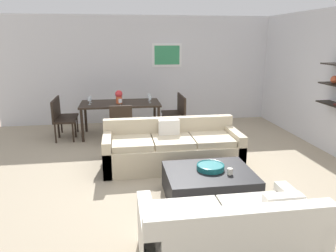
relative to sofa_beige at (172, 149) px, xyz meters
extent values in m
plane|color=tan|center=(0.08, -0.34, -0.29)|extent=(18.00, 18.00, 0.00)
cube|color=silver|center=(0.38, 3.19, 1.06)|extent=(8.40, 0.06, 2.70)
cube|color=white|center=(0.39, 3.15, 1.44)|extent=(0.76, 0.02, 0.59)
cube|color=#338C59|center=(0.39, 3.13, 1.44)|extent=(0.64, 0.01, 0.47)
cube|color=silver|center=(3.11, 0.26, 1.06)|extent=(0.06, 8.20, 2.70)
sphere|color=#D85933|center=(2.94, 0.05, 1.14)|extent=(0.14, 0.14, 0.14)
cube|color=beige|center=(0.00, -0.04, -0.08)|extent=(2.32, 0.90, 0.42)
cube|color=beige|center=(0.00, 0.33, 0.31)|extent=(2.32, 0.16, 0.36)
cube|color=beige|center=(-1.09, -0.04, 0.01)|extent=(0.14, 0.90, 0.60)
cube|color=beige|center=(1.09, -0.04, 0.01)|extent=(0.14, 0.90, 0.60)
cube|color=beige|center=(-0.68, -0.08, 0.18)|extent=(0.66, 0.70, 0.10)
cube|color=beige|center=(0.00, -0.08, 0.18)|extent=(0.66, 0.70, 0.10)
cube|color=beige|center=(0.68, -0.08, 0.18)|extent=(0.66, 0.70, 0.10)
cube|color=white|center=(-0.03, 0.15, 0.31)|extent=(0.37, 0.14, 0.36)
cube|color=silver|center=(0.11, -2.54, -0.08)|extent=(1.66, 0.90, 0.42)
cube|color=silver|center=(0.11, -2.91, 0.31)|extent=(1.66, 0.16, 0.36)
cube|color=silver|center=(0.87, -2.54, 0.01)|extent=(0.14, 0.90, 0.60)
cube|color=silver|center=(-0.65, -2.54, 0.01)|extent=(0.14, 0.90, 0.60)
cube|color=silver|center=(0.46, -2.50, 0.18)|extent=(0.67, 0.70, 0.10)
cube|color=silver|center=(-0.24, -2.50, 0.18)|extent=(0.67, 0.70, 0.10)
cube|color=white|center=(0.56, -2.73, 0.31)|extent=(0.36, 0.12, 0.36)
cube|color=black|center=(0.32, -1.21, -0.10)|extent=(1.19, 0.96, 0.38)
cylinder|color=#19666B|center=(0.35, -1.15, 0.12)|extent=(0.38, 0.38, 0.07)
torus|color=#19666B|center=(0.35, -1.15, 0.15)|extent=(0.38, 0.38, 0.02)
cylinder|color=silver|center=(0.56, -1.36, 0.13)|extent=(0.08, 0.08, 0.09)
cube|color=black|center=(-0.84, 1.99, 0.44)|extent=(1.75, 0.92, 0.04)
cylinder|color=black|center=(-1.66, 1.59, 0.06)|extent=(0.06, 0.06, 0.71)
cylinder|color=black|center=(-0.03, 1.59, 0.06)|extent=(0.06, 0.06, 0.71)
cylinder|color=black|center=(-1.66, 2.39, 0.06)|extent=(0.06, 0.06, 0.71)
cylinder|color=black|center=(-0.03, 2.39, 0.06)|extent=(0.06, 0.06, 0.71)
cube|color=black|center=(-2.04, 1.78, 0.14)|extent=(0.44, 0.44, 0.04)
cube|color=black|center=(-2.24, 1.78, 0.37)|extent=(0.04, 0.44, 0.43)
cylinder|color=black|center=(-1.86, 1.60, -0.09)|extent=(0.04, 0.04, 0.41)
cylinder|color=black|center=(-1.86, 1.96, -0.09)|extent=(0.04, 0.04, 0.41)
cylinder|color=black|center=(-2.22, 1.60, -0.09)|extent=(0.04, 0.04, 0.41)
cylinder|color=black|center=(-2.22, 1.96, -0.09)|extent=(0.04, 0.04, 0.41)
cube|color=black|center=(-2.04, 2.20, 0.14)|extent=(0.44, 0.44, 0.04)
cube|color=black|center=(-2.24, 2.20, 0.37)|extent=(0.04, 0.44, 0.43)
cylinder|color=black|center=(-1.86, 2.02, -0.09)|extent=(0.04, 0.04, 0.41)
cylinder|color=black|center=(-1.86, 2.38, -0.09)|extent=(0.04, 0.04, 0.41)
cylinder|color=black|center=(-2.22, 2.02, -0.09)|extent=(0.04, 0.04, 0.41)
cylinder|color=black|center=(-2.22, 2.38, -0.09)|extent=(0.04, 0.04, 0.41)
cube|color=black|center=(0.35, 1.78, 0.14)|extent=(0.44, 0.44, 0.04)
cube|color=black|center=(0.55, 1.78, 0.37)|extent=(0.04, 0.44, 0.43)
cylinder|color=black|center=(0.17, 1.96, -0.09)|extent=(0.04, 0.04, 0.41)
cylinder|color=black|center=(0.17, 1.60, -0.09)|extent=(0.04, 0.04, 0.41)
cylinder|color=black|center=(0.53, 1.96, -0.09)|extent=(0.04, 0.04, 0.41)
cylinder|color=black|center=(0.53, 1.60, -0.09)|extent=(0.04, 0.04, 0.41)
cube|color=black|center=(-0.84, 1.21, 0.14)|extent=(0.44, 0.44, 0.04)
cube|color=black|center=(-0.84, 1.01, 0.37)|extent=(0.44, 0.04, 0.43)
cylinder|color=black|center=(-0.66, 1.39, -0.09)|extent=(0.04, 0.04, 0.41)
cylinder|color=black|center=(-1.02, 1.39, -0.09)|extent=(0.04, 0.04, 0.41)
cylinder|color=black|center=(-0.66, 1.03, -0.09)|extent=(0.04, 0.04, 0.41)
cylinder|color=black|center=(-1.02, 1.03, -0.09)|extent=(0.04, 0.04, 0.41)
cube|color=black|center=(0.35, 2.20, 0.14)|extent=(0.44, 0.44, 0.04)
cube|color=black|center=(0.55, 2.20, 0.37)|extent=(0.04, 0.44, 0.43)
cylinder|color=black|center=(0.17, 2.38, -0.09)|extent=(0.04, 0.04, 0.41)
cylinder|color=black|center=(0.17, 2.02, -0.09)|extent=(0.04, 0.04, 0.41)
cylinder|color=black|center=(0.53, 2.38, -0.09)|extent=(0.04, 0.04, 0.41)
cylinder|color=black|center=(0.53, 2.02, -0.09)|extent=(0.04, 0.04, 0.41)
cylinder|color=silver|center=(-0.84, 1.59, 0.46)|extent=(0.06, 0.06, 0.01)
cylinder|color=silver|center=(-0.84, 1.59, 0.50)|extent=(0.01, 0.01, 0.07)
cylinder|color=silver|center=(-0.84, 1.59, 0.58)|extent=(0.07, 0.07, 0.08)
cylinder|color=silver|center=(-1.50, 1.88, 0.46)|extent=(0.06, 0.06, 0.01)
cylinder|color=silver|center=(-1.50, 1.88, 0.50)|extent=(0.01, 0.01, 0.07)
cylinder|color=silver|center=(-1.50, 1.88, 0.57)|extent=(0.08, 0.08, 0.07)
cylinder|color=silver|center=(-0.19, 1.88, 0.46)|extent=(0.06, 0.06, 0.01)
cylinder|color=silver|center=(-0.19, 1.88, 0.50)|extent=(0.01, 0.01, 0.07)
cylinder|color=silver|center=(-0.19, 1.88, 0.58)|extent=(0.06, 0.06, 0.09)
cylinder|color=silver|center=(-1.50, 2.10, 0.46)|extent=(0.06, 0.06, 0.01)
cylinder|color=silver|center=(-1.50, 2.10, 0.50)|extent=(0.01, 0.01, 0.07)
cylinder|color=silver|center=(-1.50, 2.10, 0.57)|extent=(0.07, 0.07, 0.07)
cylinder|color=silver|center=(-0.19, 2.10, 0.46)|extent=(0.06, 0.06, 0.01)
cylinder|color=silver|center=(-0.19, 2.10, 0.51)|extent=(0.01, 0.01, 0.09)
cylinder|color=silver|center=(-0.19, 2.10, 0.59)|extent=(0.06, 0.06, 0.08)
cylinder|color=#D85933|center=(-0.87, 1.94, 0.53)|extent=(0.14, 0.14, 0.15)
sphere|color=red|center=(-0.87, 1.94, 0.67)|extent=(0.16, 0.16, 0.16)
camera|label=1|loc=(-0.86, -5.16, 1.84)|focal=34.40mm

